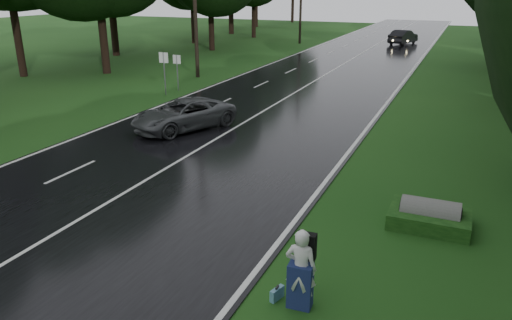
% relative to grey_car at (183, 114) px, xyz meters
% --- Properties ---
extents(ground, '(160.00, 160.00, 0.00)m').
position_rel_grey_car_xyz_m(ground, '(2.16, -8.50, -0.73)').
color(ground, '#1D4915').
rests_on(ground, ground).
extents(road, '(12.00, 140.00, 0.04)m').
position_rel_grey_car_xyz_m(road, '(2.16, 11.50, -0.71)').
color(road, black).
rests_on(road, ground).
extents(lane_center, '(0.12, 140.00, 0.01)m').
position_rel_grey_car_xyz_m(lane_center, '(2.16, 11.50, -0.69)').
color(lane_center, silver).
rests_on(lane_center, road).
extents(grey_car, '(4.20, 5.51, 1.39)m').
position_rel_grey_car_xyz_m(grey_car, '(0.00, 0.00, 0.00)').
color(grey_car, '#4B4E50').
rests_on(grey_car, road).
extents(far_car, '(2.88, 5.07, 1.58)m').
position_rel_grey_car_xyz_m(far_car, '(4.78, 39.94, 0.10)').
color(far_car, black).
rests_on(far_car, road).
extents(hitchhiker, '(0.69, 0.63, 1.83)m').
position_rel_grey_car_xyz_m(hitchhiker, '(9.33, -10.62, 0.11)').
color(hitchhiker, silver).
rests_on(hitchhiker, ground).
extents(suitcase, '(0.22, 0.40, 0.28)m').
position_rel_grey_car_xyz_m(suitcase, '(8.80, -10.60, -0.60)').
color(suitcase, teal).
rests_on(suitcase, ground).
extents(culvert, '(1.61, 0.80, 0.80)m').
position_rel_grey_car_xyz_m(culvert, '(11.52, -5.63, -0.73)').
color(culvert, slate).
rests_on(culvert, ground).
extents(utility_pole_mid, '(1.80, 0.28, 10.99)m').
position_rel_grey_car_xyz_m(utility_pole_mid, '(-6.34, 12.39, -0.73)').
color(utility_pole_mid, black).
rests_on(utility_pole_mid, ground).
extents(utility_pole_far, '(1.80, 0.28, 9.12)m').
position_rel_grey_car_xyz_m(utility_pole_far, '(-6.34, 36.10, -0.73)').
color(utility_pole_far, black).
rests_on(utility_pole_far, ground).
extents(road_sign_a, '(0.63, 0.10, 2.61)m').
position_rel_grey_car_xyz_m(road_sign_a, '(-5.04, 6.14, -0.73)').
color(road_sign_a, white).
rests_on(road_sign_a, ground).
extents(road_sign_b, '(0.55, 0.10, 2.28)m').
position_rel_grey_car_xyz_m(road_sign_b, '(-5.04, 7.60, -0.73)').
color(road_sign_b, white).
rests_on(road_sign_b, ground).
extents(tree_left_d, '(10.05, 10.05, 15.70)m').
position_rel_grey_car_xyz_m(tree_left_d, '(-13.63, 11.04, -0.73)').
color(tree_left_d, black).
rests_on(tree_left_d, ground).
extents(tree_left_e, '(8.69, 8.69, 13.58)m').
position_rel_grey_car_xyz_m(tree_left_e, '(-12.78, 26.61, -0.73)').
color(tree_left_e, black).
rests_on(tree_left_e, ground).
extents(tree_left_f, '(9.32, 9.32, 14.57)m').
position_rel_grey_car_xyz_m(tree_left_f, '(-13.96, 40.19, -0.73)').
color(tree_left_f, black).
rests_on(tree_left_f, ground).
extents(tree_right_e, '(8.97, 8.97, 14.02)m').
position_rel_grey_car_xyz_m(tree_right_e, '(14.92, 25.59, -0.73)').
color(tree_right_e, black).
rests_on(tree_right_e, ground).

